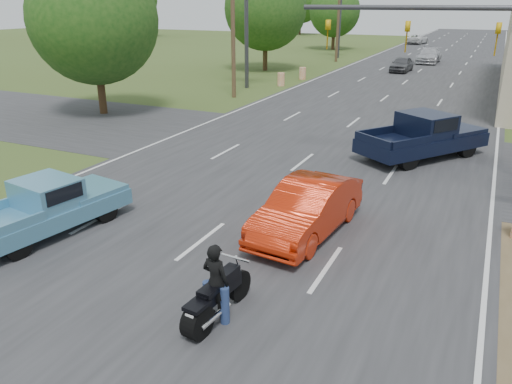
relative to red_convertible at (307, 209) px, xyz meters
The scene contains 19 objects.
main_road 30.39m from the red_convertible, 94.63° to the left, with size 15.00×180.00×0.02m, color #2D2D30.
cross_road 8.67m from the red_convertible, 106.49° to the left, with size 120.00×10.00×0.02m, color #2D2D30.
utility_pole_5 22.31m from the red_convertible, 123.17° to the left, with size 2.00×0.28×10.00m.
utility_pole_6 44.17m from the red_convertible, 105.78° to the left, with size 2.00×0.28×10.00m.
tree_0 19.91m from the red_convertible, 148.00° to the left, with size 7.14×7.14×8.84m.
tree_1 36.33m from the red_convertible, 116.30° to the left, with size 7.56×7.56×9.36m.
tree_2 58.84m from the red_convertible, 106.48° to the left, with size 6.72×6.72×8.32m.
tree_6 91.43m from the red_convertible, 110.83° to the left, with size 8.82×8.82×10.92m.
barrel_2 26.64m from the red_convertible, 114.28° to the left, with size 0.56×0.56×1.00m, color orange.
barrel_3 30.22m from the red_convertible, 110.64° to the left, with size 0.56×0.56×1.00m, color orange.
signal_mast 8.98m from the red_convertible, 65.15° to the left, with size 9.12×0.40×7.00m.
red_convertible is the anchor object (origin of this frame).
motorcycle 4.78m from the red_convertible, 93.17° to the right, with size 0.69×2.26×1.15m.
rider 4.71m from the red_convertible, 93.14° to the right, with size 0.60×0.40×1.65m, color black.
blue_pickup 7.32m from the red_convertible, 156.27° to the right, with size 2.53×4.95×1.57m.
navy_pickup 9.40m from the red_convertible, 78.29° to the left, with size 5.05×5.93×1.89m.
distant_car_grey 37.00m from the red_convertible, 96.12° to the left, with size 1.63×4.05×1.38m, color #4C4D51.
distant_car_silver 45.36m from the red_convertible, 93.32° to the left, with size 2.18×5.36×1.56m, color #BCBBC1.
distant_car_white 71.64m from the red_convertible, 96.21° to the left, with size 2.41×5.23×1.45m, color silver.
Camera 1 is at (6.68, -2.54, 6.22)m, focal length 35.00 mm.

